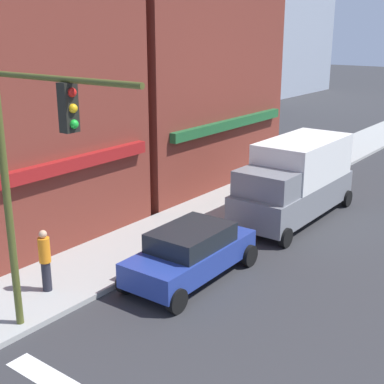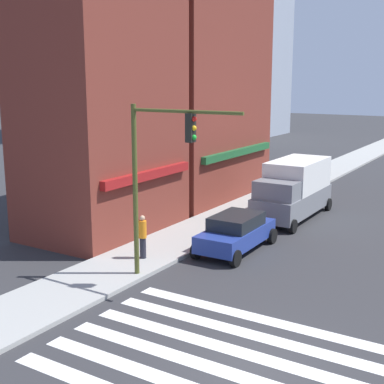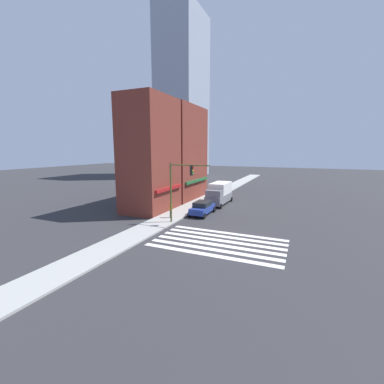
# 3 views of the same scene
# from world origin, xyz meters

# --- Properties ---
(storefront_row) EXTENTS (17.45, 5.30, 14.20)m
(storefront_row) POSITION_xyz_m (12.80, 11.50, 7.07)
(storefront_row) COLOR maroon
(storefront_row) RESTS_ON ground_plane
(traffic_signal) EXTENTS (0.32, 4.35, 6.37)m
(traffic_signal) POSITION_xyz_m (3.55, 5.44, 4.32)
(traffic_signal) COLOR #474C1E
(traffic_signal) RESTS_ON ground_plane
(sedan_blue) EXTENTS (4.43, 2.02, 1.59)m
(sedan_blue) POSITION_xyz_m (8.27, 4.70, 0.84)
(sedan_blue) COLOR navy
(sedan_blue) RESTS_ON ground_plane
(box_truck_grey) EXTENTS (6.21, 2.42, 3.04)m
(box_truck_grey) POSITION_xyz_m (14.85, 4.70, 1.59)
(box_truck_grey) COLOR slate
(box_truck_grey) RESTS_ON ground_plane
(pedestrian_orange_vest) EXTENTS (0.32, 0.32, 1.77)m
(pedestrian_orange_vest) POSITION_xyz_m (5.06, 7.25, 1.07)
(pedestrian_orange_vest) COLOR #23232D
(pedestrian_orange_vest) RESTS_ON sidewalk_left
(pedestrian_green_top) EXTENTS (0.32, 0.32, 1.77)m
(pedestrian_green_top) POSITION_xyz_m (20.38, 7.42, 1.07)
(pedestrian_green_top) COLOR #23232D
(pedestrian_green_top) RESTS_ON sidewalk_left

